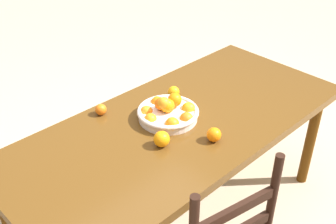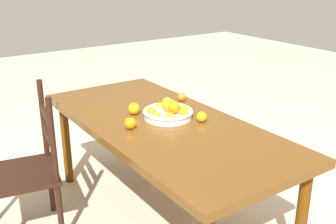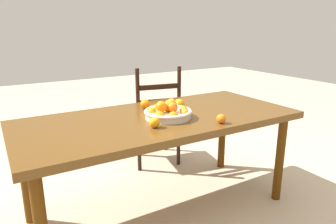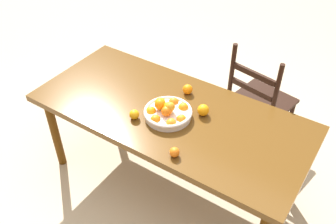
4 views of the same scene
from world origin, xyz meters
TOP-DOWN VIEW (x-y plane):
  - ground_plane at (0.00, 0.00)m, footprint 12.00×12.00m
  - dining_table at (0.00, 0.00)m, footprint 1.89×0.85m
  - chair_near_window at (0.36, 0.77)m, footprint 0.52×0.52m
  - fruit_bowl at (0.02, -0.06)m, footprint 0.32×0.32m
  - orange_loose_0 at (-0.00, 0.23)m, footprint 0.07×0.07m
  - orange_loose_1 at (-0.15, -0.20)m, footprint 0.07×0.07m
  - orange_loose_2 at (0.25, -0.34)m, footprint 0.06×0.06m
  - orange_loose_3 at (0.21, 0.08)m, footprint 0.08×0.08m

SIDE VIEW (x-z plane):
  - ground_plane at x=0.00m, z-range 0.00..0.00m
  - chair_near_window at x=0.36m, z-range -0.04..0.92m
  - dining_table at x=0.00m, z-range 0.29..1.01m
  - orange_loose_2 at x=0.25m, z-range 0.72..0.78m
  - orange_loose_1 at x=-0.15m, z-range 0.72..0.79m
  - orange_loose_0 at x=0.00m, z-range 0.72..0.79m
  - orange_loose_3 at x=0.21m, z-range 0.72..0.80m
  - fruit_bowl at x=0.02m, z-range 0.70..0.83m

